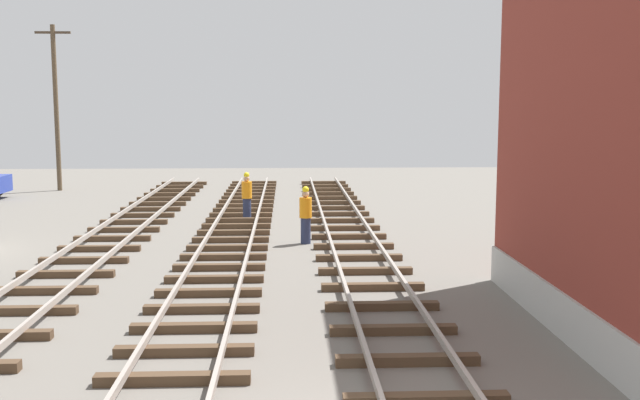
{
  "coord_description": "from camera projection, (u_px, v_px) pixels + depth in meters",
  "views": [
    {
      "loc": [
        -1.4,
        -8.65,
        4.47
      ],
      "look_at": [
        -0.51,
        10.89,
        1.91
      ],
      "focal_mm": 41.07,
      "sensor_mm": 36.0,
      "label": 1
    }
  ],
  "objects": [
    {
      "name": "track_worker_distant",
      "position": [
        247.0,
        196.0,
        28.49
      ],
      "size": [
        0.4,
        0.4,
        1.87
      ],
      "color": "#262D4C",
      "rests_on": "ground"
    },
    {
      "name": "utility_pole_far",
      "position": [
        56.0,
        105.0,
        37.84
      ],
      "size": [
        1.8,
        0.24,
        8.54
      ],
      "color": "brown",
      "rests_on": "ground"
    },
    {
      "name": "track_worker_foreground",
      "position": [
        306.0,
        215.0,
        23.58
      ],
      "size": [
        0.4,
        0.4,
        1.87
      ],
      "color": "#262D4C",
      "rests_on": "ground"
    }
  ]
}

